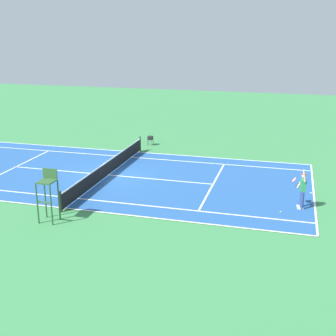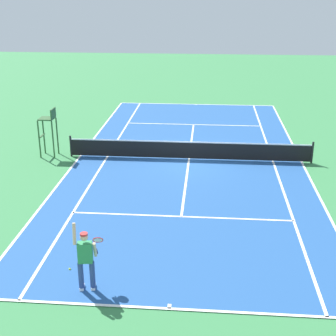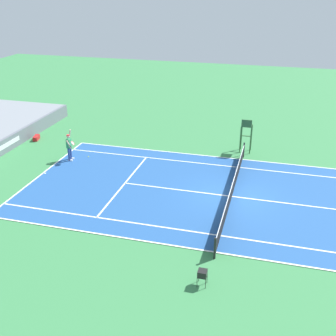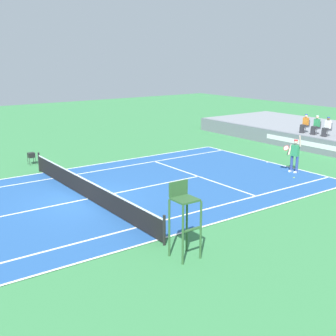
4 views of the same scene
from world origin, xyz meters
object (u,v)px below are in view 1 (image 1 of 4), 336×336
tennis_ball (281,212)px  umpire_chair (48,189)px  tennis_player (302,189)px  ball_hopper (150,138)px

tennis_ball → umpire_chair: 11.06m
umpire_chair → tennis_player: bearing=112.5°
tennis_ball → umpire_chair: size_ratio=0.03×
ball_hopper → tennis_player: bearing=47.3°
tennis_ball → tennis_player: bearing=130.0°
umpire_chair → ball_hopper: bearing=179.3°
umpire_chair → ball_hopper: size_ratio=3.49×
tennis_player → umpire_chair: 12.13m
umpire_chair → ball_hopper: umpire_chair is taller
tennis_ball → umpire_chair: (3.84, -10.26, 1.52)m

